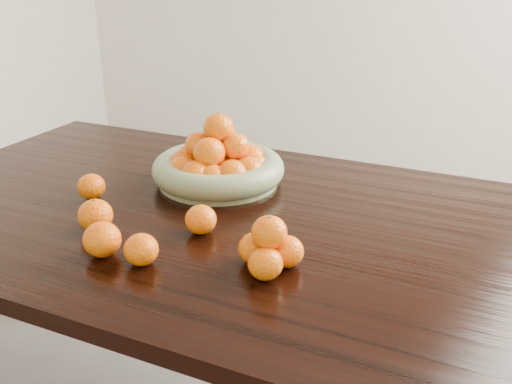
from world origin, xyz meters
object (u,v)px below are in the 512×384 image
at_px(fruit_bowl, 218,165).
at_px(orange_pyramid, 269,248).
at_px(loose_orange_0, 95,215).
at_px(dining_table, 265,254).

height_order(fruit_bowl, orange_pyramid, fruit_bowl).
bearing_deg(fruit_bowl, loose_orange_0, -107.56).
height_order(orange_pyramid, loose_orange_0, orange_pyramid).
xyz_separation_m(fruit_bowl, orange_pyramid, (0.31, -0.37, -0.01)).
bearing_deg(orange_pyramid, dining_table, 115.53).
bearing_deg(dining_table, loose_orange_0, -148.75).
xyz_separation_m(fruit_bowl, loose_orange_0, (-0.12, -0.37, -0.02)).
height_order(dining_table, loose_orange_0, loose_orange_0).
relative_size(dining_table, fruit_bowl, 5.52).
relative_size(fruit_bowl, loose_orange_0, 4.53).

